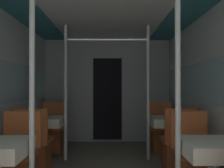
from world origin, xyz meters
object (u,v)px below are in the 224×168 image
(support_pole_right_0, at_px, (178,97))
(chair_right_far_1, at_px, (162,136))
(support_pole_left_1, at_px, (66,92))
(support_pole_right_1, at_px, (148,92))
(dining_table_right_0, at_px, (214,153))
(support_pole_left_0, at_px, (32,97))
(chair_right_far_0, at_px, (194,167))
(dining_table_right_1, at_px, (169,124))
(chair_left_near_1, at_px, (35,151))
(dining_table_left_1, at_px, (45,124))
(chair_right_near_1, at_px, (178,151))
(chair_left_far_0, at_px, (17,167))
(chair_left_far_1, at_px, (52,136))

(support_pole_right_0, bearing_deg, chair_right_far_1, 81.75)
(support_pole_left_1, relative_size, support_pole_right_1, 1.00)
(support_pole_left_1, bearing_deg, dining_table_right_0, -46.39)
(support_pole_left_0, bearing_deg, chair_right_far_1, 53.90)
(chair_right_far_0, relative_size, chair_right_far_1, 1.00)
(dining_table_right_1, bearing_deg, support_pole_right_1, 180.00)
(support_pole_right_1, bearing_deg, dining_table_right_1, 0.00)
(support_pole_right_0, bearing_deg, chair_left_near_1, 143.95)
(dining_table_left_1, relative_size, chair_right_near_1, 0.77)
(dining_table_right_0, bearing_deg, support_pole_right_0, 180.00)
(chair_left_near_1, xyz_separation_m, dining_table_right_0, (2.08, -1.26, 0.31))
(dining_table_left_1, height_order, chair_right_near_1, chair_right_near_1)
(chair_left_far_0, xyz_separation_m, chair_right_far_1, (2.08, 1.82, 0.00))
(dining_table_left_1, bearing_deg, support_pole_right_0, -46.39)
(chair_right_far_0, bearing_deg, chair_right_far_1, -90.00)
(support_pole_right_0, bearing_deg, chair_left_far_0, 162.16)
(chair_left_far_1, bearing_deg, dining_table_right_0, 131.16)
(support_pole_left_0, xyz_separation_m, dining_table_right_0, (1.74, -0.00, -0.53))
(chair_left_far_0, bearing_deg, chair_right_far_0, -180.00)
(chair_left_far_1, bearing_deg, dining_table_right_1, 164.97)
(dining_table_left_1, bearing_deg, support_pole_left_0, -79.27)
(dining_table_left_1, relative_size, support_pole_left_1, 0.32)
(support_pole_left_0, xyz_separation_m, chair_right_near_1, (1.74, 1.26, -0.84))
(dining_table_left_1, bearing_deg, dining_table_right_0, -41.20)
(support_pole_right_0, relative_size, dining_table_right_1, 3.16)
(chair_right_far_0, distance_m, support_pole_right_0, 1.07)
(support_pole_left_1, height_order, support_pole_right_0, same)
(chair_left_far_1, distance_m, dining_table_right_1, 2.18)
(support_pole_left_0, height_order, chair_right_far_1, support_pole_left_0)
(dining_table_left_1, height_order, support_pole_right_0, support_pole_right_0)
(chair_left_far_0, distance_m, dining_table_right_1, 2.45)
(support_pole_right_0, xyz_separation_m, dining_table_right_1, (0.35, 1.82, -0.53))
(support_pole_right_0, height_order, dining_table_right_1, support_pole_right_0)
(support_pole_left_0, distance_m, support_pole_right_1, 2.29)
(chair_left_near_1, bearing_deg, chair_left_far_1, 90.00)
(support_pole_left_0, height_order, dining_table_right_1, support_pole_left_0)
(support_pole_left_0, bearing_deg, chair_right_near_1, 36.05)
(dining_table_right_0, xyz_separation_m, chair_right_near_1, (0.00, 1.26, -0.31))
(dining_table_left_1, height_order, chair_right_far_0, chair_right_far_0)
(chair_right_far_1, relative_size, support_pole_right_1, 0.41)
(chair_right_far_0, height_order, dining_table_right_1, chair_right_far_0)
(support_pole_right_0, xyz_separation_m, chair_right_far_1, (0.35, 2.38, -0.84))
(chair_left_near_1, height_order, support_pole_left_1, support_pole_left_1)
(support_pole_left_0, relative_size, support_pole_left_1, 1.00)
(dining_table_left_1, distance_m, chair_right_far_1, 2.18)
(dining_table_left_1, xyz_separation_m, chair_right_near_1, (2.08, -0.56, -0.31))
(chair_left_far_0, xyz_separation_m, dining_table_right_1, (2.08, 1.26, 0.31))
(chair_left_far_1, bearing_deg, chair_left_far_0, 90.00)
(support_pole_left_1, bearing_deg, chair_right_far_1, 17.84)
(support_pole_left_1, bearing_deg, chair_left_far_0, -105.28)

